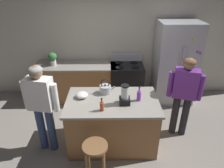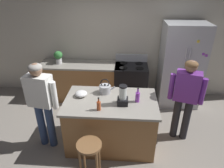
{
  "view_description": "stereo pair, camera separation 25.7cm",
  "coord_description": "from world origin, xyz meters",
  "px_view_note": "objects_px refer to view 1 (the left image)",
  "views": [
    {
      "loc": [
        -0.04,
        -2.8,
        2.68
      ],
      "look_at": [
        0.0,
        0.3,
        1.05
      ],
      "focal_mm": 32.21,
      "sensor_mm": 36.0,
      "label": 1
    },
    {
      "loc": [
        0.22,
        -2.8,
        2.68
      ],
      "look_at": [
        0.0,
        0.3,
        1.05
      ],
      "focal_mm": 32.21,
      "sensor_mm": 36.0,
      "label": 2
    }
  ],
  "objects_px": {
    "bottle_soda": "(139,96)",
    "kitchen_island": "(112,122)",
    "bottle_cooking_sauce": "(102,106)",
    "tea_kettle": "(105,89)",
    "stove_range": "(126,82)",
    "person_by_island_left": "(41,102)",
    "person_by_sink_right": "(184,91)",
    "bar_stool": "(95,153)",
    "potted_plant": "(53,58)",
    "refrigerator": "(175,64)",
    "mixing_bowl": "(82,95)",
    "blender_appliance": "(125,96)"
  },
  "relations": [
    {
      "from": "bar_stool",
      "to": "potted_plant",
      "type": "xyz_separation_m",
      "value": [
        -1.1,
        2.28,
        0.58
      ]
    },
    {
      "from": "stove_range",
      "to": "bar_stool",
      "type": "bearing_deg",
      "value": -105.2
    },
    {
      "from": "potted_plant",
      "to": "stove_range",
      "type": "bearing_deg",
      "value": -0.86
    },
    {
      "from": "person_by_island_left",
      "to": "mixing_bowl",
      "type": "distance_m",
      "value": 0.65
    },
    {
      "from": "bar_stool",
      "to": "bottle_soda",
      "type": "height_order",
      "value": "bottle_soda"
    },
    {
      "from": "refrigerator",
      "to": "bottle_soda",
      "type": "height_order",
      "value": "refrigerator"
    },
    {
      "from": "bar_stool",
      "to": "bottle_soda",
      "type": "xyz_separation_m",
      "value": [
        0.68,
        0.73,
        0.5
      ]
    },
    {
      "from": "kitchen_island",
      "to": "stove_range",
      "type": "height_order",
      "value": "stove_range"
    },
    {
      "from": "bar_stool",
      "to": "bottle_cooking_sauce",
      "type": "relative_size",
      "value": 2.93
    },
    {
      "from": "refrigerator",
      "to": "person_by_sink_right",
      "type": "xyz_separation_m",
      "value": [
        -0.2,
        -1.26,
        -0.01
      ]
    },
    {
      "from": "person_by_sink_right",
      "to": "potted_plant",
      "type": "distance_m",
      "value": 2.93
    },
    {
      "from": "stove_range",
      "to": "mixing_bowl",
      "type": "height_order",
      "value": "stove_range"
    },
    {
      "from": "potted_plant",
      "to": "kitchen_island",
      "type": "bearing_deg",
      "value": -49.04
    },
    {
      "from": "refrigerator",
      "to": "person_by_island_left",
      "type": "relative_size",
      "value": 1.2
    },
    {
      "from": "bottle_cooking_sauce",
      "to": "tea_kettle",
      "type": "relative_size",
      "value": 0.78
    },
    {
      "from": "bar_stool",
      "to": "blender_appliance",
      "type": "distance_m",
      "value": 0.95
    },
    {
      "from": "blender_appliance",
      "to": "bottle_cooking_sauce",
      "type": "relative_size",
      "value": 1.54
    },
    {
      "from": "stove_range",
      "to": "person_by_sink_right",
      "type": "height_order",
      "value": "person_by_sink_right"
    },
    {
      "from": "bottle_soda",
      "to": "kitchen_island",
      "type": "bearing_deg",
      "value": 179.6
    },
    {
      "from": "refrigerator",
      "to": "stove_range",
      "type": "relative_size",
      "value": 1.75
    },
    {
      "from": "bottle_soda",
      "to": "person_by_island_left",
      "type": "bearing_deg",
      "value": -175.67
    },
    {
      "from": "stove_range",
      "to": "tea_kettle",
      "type": "height_order",
      "value": "tea_kettle"
    },
    {
      "from": "kitchen_island",
      "to": "tea_kettle",
      "type": "distance_m",
      "value": 0.6
    },
    {
      "from": "refrigerator",
      "to": "bottle_cooking_sauce",
      "type": "distance_m",
      "value": 2.41
    },
    {
      "from": "person_by_island_left",
      "to": "mixing_bowl",
      "type": "relative_size",
      "value": 7.6
    },
    {
      "from": "person_by_island_left",
      "to": "potted_plant",
      "type": "bearing_deg",
      "value": 97.66
    },
    {
      "from": "mixing_bowl",
      "to": "blender_appliance",
      "type": "bearing_deg",
      "value": -15.37
    },
    {
      "from": "stove_range",
      "to": "bottle_soda",
      "type": "xyz_separation_m",
      "value": [
        0.07,
        -1.53,
        0.53
      ]
    },
    {
      "from": "stove_range",
      "to": "bottle_cooking_sauce",
      "type": "relative_size",
      "value": 5.0
    },
    {
      "from": "refrigerator",
      "to": "potted_plant",
      "type": "relative_size",
      "value": 6.31
    },
    {
      "from": "tea_kettle",
      "to": "refrigerator",
      "type": "bearing_deg",
      "value": 38.21
    },
    {
      "from": "bottle_soda",
      "to": "bottle_cooking_sauce",
      "type": "xyz_separation_m",
      "value": [
        -0.6,
        -0.28,
        -0.02
      ]
    },
    {
      "from": "bar_stool",
      "to": "bottle_cooking_sauce",
      "type": "height_order",
      "value": "bottle_cooking_sauce"
    },
    {
      "from": "person_by_island_left",
      "to": "bar_stool",
      "type": "height_order",
      "value": "person_by_island_left"
    },
    {
      "from": "kitchen_island",
      "to": "tea_kettle",
      "type": "xyz_separation_m",
      "value": [
        -0.12,
        0.25,
        0.53
      ]
    },
    {
      "from": "mixing_bowl",
      "to": "potted_plant",
      "type": "bearing_deg",
      "value": 119.99
    },
    {
      "from": "bar_stool",
      "to": "stove_range",
      "type": "bearing_deg",
      "value": 74.8
    },
    {
      "from": "kitchen_island",
      "to": "mixing_bowl",
      "type": "xyz_separation_m",
      "value": [
        -0.51,
        0.11,
        0.49
      ]
    },
    {
      "from": "refrigerator",
      "to": "bar_stool",
      "type": "height_order",
      "value": "refrigerator"
    },
    {
      "from": "stove_range",
      "to": "mixing_bowl",
      "type": "xyz_separation_m",
      "value": [
        -0.87,
        -1.42,
        0.49
      ]
    },
    {
      "from": "mixing_bowl",
      "to": "bottle_soda",
      "type": "bearing_deg",
      "value": -6.52
    },
    {
      "from": "person_by_sink_right",
      "to": "bar_stool",
      "type": "distance_m",
      "value": 1.85
    },
    {
      "from": "person_by_island_left",
      "to": "bottle_soda",
      "type": "distance_m",
      "value": 1.56
    },
    {
      "from": "person_by_sink_right",
      "to": "potted_plant",
      "type": "bearing_deg",
      "value": 153.35
    },
    {
      "from": "person_by_island_left",
      "to": "tea_kettle",
      "type": "relative_size",
      "value": 5.71
    },
    {
      "from": "bottle_soda",
      "to": "mixing_bowl",
      "type": "xyz_separation_m",
      "value": [
        -0.95,
        0.11,
        -0.05
      ]
    },
    {
      "from": "kitchen_island",
      "to": "bottle_cooking_sauce",
      "type": "distance_m",
      "value": 0.62
    },
    {
      "from": "person_by_island_left",
      "to": "tea_kettle",
      "type": "xyz_separation_m",
      "value": [
        1.0,
        0.37,
        0.03
      ]
    },
    {
      "from": "bar_stool",
      "to": "tea_kettle",
      "type": "xyz_separation_m",
      "value": [
        0.13,
        0.99,
        0.48
      ]
    },
    {
      "from": "stove_range",
      "to": "bar_stool",
      "type": "relative_size",
      "value": 1.71
    }
  ]
}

